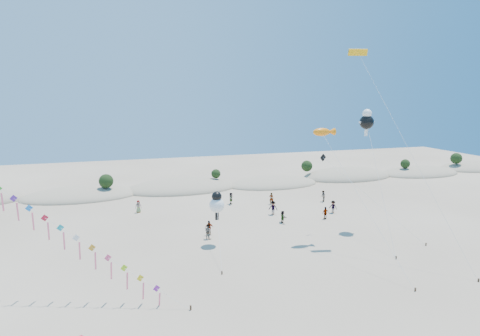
# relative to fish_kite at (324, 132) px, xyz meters

# --- Properties ---
(dune_ridge) EXTENTS (145.30, 11.49, 5.57)m
(dune_ridge) POSITION_rel_fish_kite_xyz_m (-10.21, 27.75, -11.61)
(dune_ridge) COLOR tan
(dune_ridge) RESTS_ON ground
(fish_kite) EXTENTS (2.68, 14.07, 12.22)m
(fish_kite) POSITION_rel_fish_kite_xyz_m (0.00, 0.00, 0.00)
(fish_kite) COLOR #3F2D1E
(fish_kite) RESTS_ON ground
(cartoon_kite_low) EXTENTS (2.21, 8.23, 5.73)m
(cartoon_kite_low) POSITION_rel_fish_kite_xyz_m (-11.52, 1.42, -7.28)
(cartoon_kite_low) COLOR #3F2D1E
(cartoon_kite_low) RESTS_ON ground
(cartoon_kite_high) EXTENTS (3.58, 10.65, 14.07)m
(cartoon_kite_high) POSITION_rel_fish_kite_xyz_m (6.63, 2.14, 1.01)
(cartoon_kite_high) COLOR #3F2D1E
(cartoon_kite_high) RESTS_ON ground
(parafoil_kite) EXTENTS (5.27, 13.99, 20.42)m
(parafoil_kite) POSITION_rel_fish_kite_xyz_m (3.59, -0.59, 7.76)
(parafoil_kite) COLOR #3F2D1E
(parafoil_kite) RESTS_ON ground
(dark_kite) EXTENTS (8.62, 8.20, 9.06)m
(dark_kite) POSITION_rel_fish_kite_xyz_m (3.70, 0.10, -5.64)
(dark_kite) COLOR #3F2D1E
(dark_kite) RESTS_ON ground
(beachgoers) EXTENTS (27.42, 14.39, 1.83)m
(beachgoers) POSITION_rel_fish_kite_xyz_m (-3.18, 9.77, -10.88)
(beachgoers) COLOR slate
(beachgoers) RESTS_ON ground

